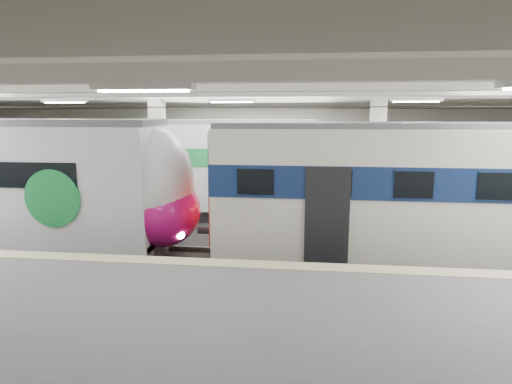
# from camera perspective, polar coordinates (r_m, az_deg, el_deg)

# --- Properties ---
(station_hall) EXTENTS (36.00, 24.00, 5.75)m
(station_hall) POSITION_cam_1_polar(r_m,az_deg,el_deg) (11.17, -6.39, 3.79)
(station_hall) COLOR black
(station_hall) RESTS_ON ground
(modern_emu) EXTENTS (13.39, 2.77, 4.34)m
(modern_emu) POSITION_cam_1_polar(r_m,az_deg,el_deg) (15.84, -29.68, 0.42)
(modern_emu) COLOR silver
(modern_emu) RESTS_ON ground
(older_rer) EXTENTS (12.86, 2.84, 4.27)m
(older_rer) POSITION_cam_1_polar(r_m,az_deg,el_deg) (13.29, 22.88, -0.27)
(older_rer) COLOR silver
(older_rer) RESTS_ON ground
(far_train) EXTENTS (13.17, 2.80, 4.23)m
(far_train) POSITION_cam_1_polar(r_m,az_deg,el_deg) (19.18, -11.78, 3.32)
(far_train) COLOR silver
(far_train) RESTS_ON ground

